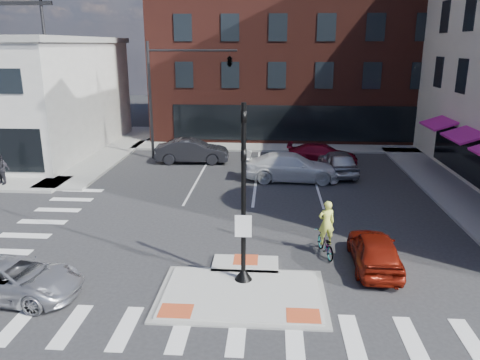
# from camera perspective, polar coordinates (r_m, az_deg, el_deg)

# --- Properties ---
(ground) EXTENTS (120.00, 120.00, 0.00)m
(ground) POSITION_cam_1_polar(r_m,az_deg,el_deg) (15.95, 0.32, -13.05)
(ground) COLOR #28282B
(ground) RESTS_ON ground
(refuge_island) EXTENTS (5.40, 4.65, 0.13)m
(refuge_island) POSITION_cam_1_polar(r_m,az_deg,el_deg) (15.70, 0.26, -13.35)
(refuge_island) COLOR gray
(refuge_island) RESTS_ON ground
(sidewalk_nw) EXTENTS (23.50, 20.50, 0.15)m
(sidewalk_nw) POSITION_cam_1_polar(r_m,az_deg,el_deg) (34.95, -26.53, 1.73)
(sidewalk_nw) COLOR gray
(sidewalk_nw) RESTS_ON ground
(sidewalk_e) EXTENTS (3.00, 24.00, 0.15)m
(sidewalk_e) POSITION_cam_1_polar(r_m,az_deg,el_deg) (27.00, 25.32, -2.00)
(sidewalk_e) COLOR gray
(sidewalk_e) RESTS_ON ground
(sidewalk_n) EXTENTS (26.00, 3.00, 0.15)m
(sidewalk_n) POSITION_cam_1_polar(r_m,az_deg,el_deg) (36.77, 7.16, 3.98)
(sidewalk_n) COLOR gray
(sidewalk_n) RESTS_ON ground
(building_n) EXTENTS (24.40, 18.40, 15.50)m
(building_n) POSITION_cam_1_polar(r_m,az_deg,el_deg) (45.93, 6.83, 16.13)
(building_n) COLOR #4C1E17
(building_n) RESTS_ON ground
(building_far_left) EXTENTS (10.00, 12.00, 10.00)m
(building_far_left) POSITION_cam_1_polar(r_m,az_deg,el_deg) (66.12, -0.34, 13.81)
(building_far_left) COLOR slate
(building_far_left) RESTS_ON ground
(building_far_right) EXTENTS (12.00, 12.00, 12.00)m
(building_far_right) POSITION_cam_1_polar(r_m,az_deg,el_deg) (68.40, 11.08, 14.44)
(building_far_right) COLOR brown
(building_far_right) RESTS_ON ground
(signal_pole) EXTENTS (0.60, 0.60, 5.98)m
(signal_pole) POSITION_cam_1_polar(r_m,az_deg,el_deg) (15.31, 0.42, -4.61)
(signal_pole) COLOR black
(signal_pole) RESTS_ON refuge_island
(mast_arm_signal) EXTENTS (6.10, 2.24, 8.00)m
(mast_arm_signal) POSITION_cam_1_polar(r_m,az_deg,el_deg) (32.22, -3.95, 13.36)
(mast_arm_signal) COLOR black
(mast_arm_signal) RESTS_ON ground
(silver_suv) EXTENTS (4.66, 2.52, 1.24)m
(silver_suv) POSITION_cam_1_polar(r_m,az_deg,el_deg) (16.85, -25.99, -10.76)
(silver_suv) COLOR #B4B6BC
(silver_suv) RESTS_ON ground
(red_sedan) EXTENTS (1.69, 3.98, 1.34)m
(red_sedan) POSITION_cam_1_polar(r_m,az_deg,el_deg) (17.71, 16.09, -8.20)
(red_sedan) COLOR maroon
(red_sedan) RESTS_ON ground
(white_pickup) EXTENTS (5.62, 2.32, 1.63)m
(white_pickup) POSITION_cam_1_polar(r_m,az_deg,el_deg) (27.81, 6.32, 1.58)
(white_pickup) COLOR white
(white_pickup) RESTS_ON ground
(bg_car_dark) EXTENTS (5.00, 1.98, 1.62)m
(bg_car_dark) POSITION_cam_1_polar(r_m,az_deg,el_deg) (32.05, -5.85, 3.55)
(bg_car_dark) COLOR #26262B
(bg_car_dark) RESTS_ON ground
(bg_car_silver) EXTENTS (2.34, 4.68, 1.53)m
(bg_car_silver) POSITION_cam_1_polar(r_m,az_deg,el_deg) (29.62, 11.82, 2.15)
(bg_car_silver) COLOR #ADAFB5
(bg_car_silver) RESTS_ON ground
(bg_car_red) EXTENTS (4.89, 2.43, 1.36)m
(bg_car_red) POSITION_cam_1_polar(r_m,az_deg,el_deg) (31.97, 9.99, 3.12)
(bg_car_red) COLOR maroon
(bg_car_red) RESTS_ON ground
(cyclist) EXTENTS (0.95, 1.81, 2.18)m
(cyclist) POSITION_cam_1_polar(r_m,az_deg,el_deg) (18.25, 10.39, -6.84)
(cyclist) COLOR #3F3F44
(cyclist) RESTS_ON ground
(pedestrian_b) EXTENTS (0.99, 0.45, 1.66)m
(pedestrian_b) POSITION_cam_1_polar(r_m,az_deg,el_deg) (29.80, -27.12, 1.19)
(pedestrian_b) COLOR #2F2B35
(pedestrian_b) RESTS_ON sidewalk_nw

